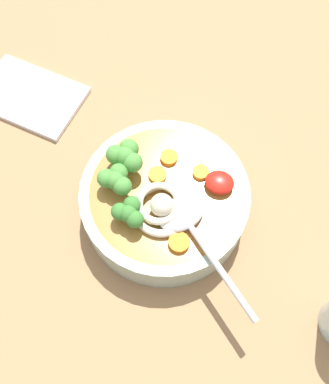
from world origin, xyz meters
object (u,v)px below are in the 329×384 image
Objects in this scene: noodle_pile at (161,207)px; folded_napkin at (30,96)px; soup_spoon at (187,222)px; soup_bowl at (165,201)px.

noodle_pile is 29.84cm from folded_napkin.
soup_spoon is 0.99× the size of folded_napkin.
soup_spoon reaches higher than soup_bowl.
soup_bowl is 6.23cm from soup_spoon.
soup_bowl is 27.92cm from folded_napkin.
soup_spoon reaches higher than folded_napkin.
folded_napkin is at bearing -166.58° from soup_spoon.
soup_bowl is 1.38× the size of folded_napkin.
folded_napkin is (25.79, -13.70, -6.16)cm from noodle_pile.
soup_bowl reaches higher than folded_napkin.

